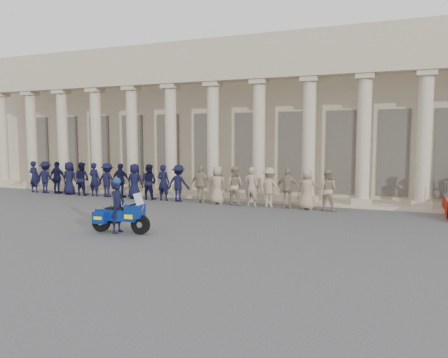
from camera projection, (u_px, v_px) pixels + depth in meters
ground at (157, 228)px, 16.03m from camera, size 90.00×90.00×0.00m
building at (272, 120)px, 29.16m from camera, size 40.00×12.50×9.00m
officer_rank at (161, 182)px, 23.16m from camera, size 18.41×0.72×1.91m
motorcycle at (121, 215)px, 15.22m from camera, size 2.23×0.95×1.43m
rider at (117, 206)px, 15.22m from camera, size 0.51×0.72×1.95m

